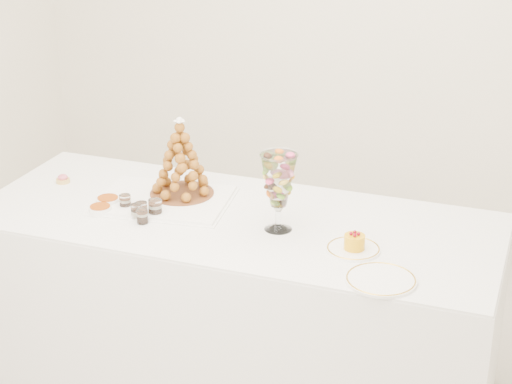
% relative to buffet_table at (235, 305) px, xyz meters
% --- Properties ---
extents(buffet_table, '(2.27, 1.01, 0.84)m').
position_rel_buffet_table_xyz_m(buffet_table, '(0.00, 0.00, 0.00)').
color(buffet_table, white).
rests_on(buffet_table, ground).
extents(lace_tray, '(0.62, 0.51, 0.02)m').
position_rel_buffet_table_xyz_m(lace_tray, '(-0.35, 0.02, 0.43)').
color(lace_tray, white).
rests_on(lace_tray, buffet_table).
extents(macaron_vase, '(0.15, 0.15, 0.32)m').
position_rel_buffet_table_xyz_m(macaron_vase, '(0.21, -0.03, 0.63)').
color(macaron_vase, white).
rests_on(macaron_vase, buffet_table).
extents(cake_plate, '(0.21, 0.21, 0.01)m').
position_rel_buffet_table_xyz_m(cake_plate, '(0.55, -0.10, 0.43)').
color(cake_plate, white).
rests_on(cake_plate, buffet_table).
extents(spare_plate, '(0.26, 0.26, 0.01)m').
position_rel_buffet_table_xyz_m(spare_plate, '(0.72, -0.29, 0.43)').
color(spare_plate, white).
rests_on(spare_plate, buffet_table).
extents(pink_tart, '(0.06, 0.06, 0.04)m').
position_rel_buffet_table_xyz_m(pink_tart, '(-0.89, 0.04, 0.44)').
color(pink_tart, tan).
rests_on(pink_tart, buffet_table).
extents(verrine_a, '(0.06, 0.06, 0.07)m').
position_rel_buffet_table_xyz_m(verrine_a, '(-0.46, -0.11, 0.46)').
color(verrine_a, white).
rests_on(verrine_a, buffet_table).
extents(verrine_b, '(0.05, 0.05, 0.07)m').
position_rel_buffet_table_xyz_m(verrine_b, '(-0.36, -0.15, 0.46)').
color(verrine_b, white).
rests_on(verrine_b, buffet_table).
extents(verrine_c, '(0.06, 0.06, 0.08)m').
position_rel_buffet_table_xyz_m(verrine_c, '(-0.31, -0.12, 0.46)').
color(verrine_c, white).
rests_on(verrine_c, buffet_table).
extents(verrine_d, '(0.05, 0.05, 0.06)m').
position_rel_buffet_table_xyz_m(verrine_d, '(-0.37, -0.17, 0.45)').
color(verrine_d, white).
rests_on(verrine_d, buffet_table).
extents(verrine_e, '(0.05, 0.05, 0.06)m').
position_rel_buffet_table_xyz_m(verrine_e, '(-0.33, -0.20, 0.45)').
color(verrine_e, white).
rests_on(verrine_e, buffet_table).
extents(ramekin_back, '(0.10, 0.10, 0.03)m').
position_rel_buffet_table_xyz_m(ramekin_back, '(-0.56, -0.10, 0.44)').
color(ramekin_back, white).
rests_on(ramekin_back, buffet_table).
extents(ramekin_front, '(0.10, 0.10, 0.03)m').
position_rel_buffet_table_xyz_m(ramekin_front, '(-0.54, -0.19, 0.44)').
color(ramekin_front, white).
rests_on(ramekin_front, buffet_table).
extents(croquembouche, '(0.30, 0.30, 0.35)m').
position_rel_buffet_table_xyz_m(croquembouche, '(-0.30, 0.10, 0.61)').
color(croquembouche, brown).
rests_on(croquembouche, lace_tray).
extents(mousse_cake, '(0.08, 0.08, 0.07)m').
position_rel_buffet_table_xyz_m(mousse_cake, '(0.55, -0.10, 0.46)').
color(mousse_cake, '#E5A10A').
rests_on(mousse_cake, cake_plate).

